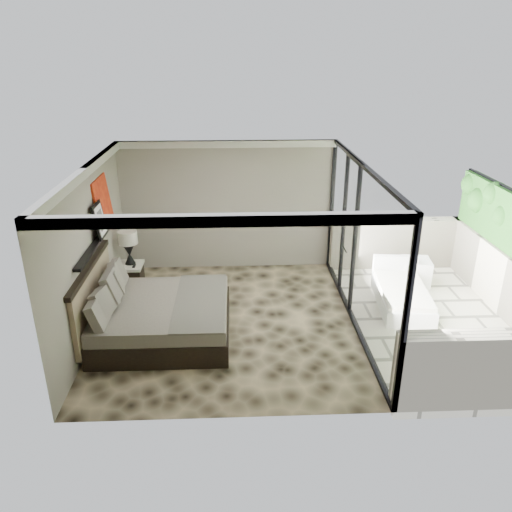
{
  "coord_description": "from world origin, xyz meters",
  "views": [
    {
      "loc": [
        0.16,
        -7.78,
        4.51
      ],
      "look_at": [
        0.52,
        0.4,
        1.11
      ],
      "focal_mm": 35.0,
      "sensor_mm": 36.0,
      "label": 1
    }
  ],
  "objects_px": {
    "table_lamp": "(128,243)",
    "lounger": "(402,294)",
    "ottoman": "(415,272)",
    "bed": "(157,315)",
    "nightstand": "(130,276)"
  },
  "relations": [
    {
      "from": "table_lamp",
      "to": "nightstand",
      "type": "bearing_deg",
      "value": -117.6
    },
    {
      "from": "table_lamp",
      "to": "ottoman",
      "type": "relative_size",
      "value": 1.26
    },
    {
      "from": "table_lamp",
      "to": "ottoman",
      "type": "height_order",
      "value": "table_lamp"
    },
    {
      "from": "nightstand",
      "to": "table_lamp",
      "type": "bearing_deg",
      "value": 59.73
    },
    {
      "from": "nightstand",
      "to": "lounger",
      "type": "xyz_separation_m",
      "value": [
        5.28,
        -0.95,
        -0.05
      ]
    },
    {
      "from": "bed",
      "to": "table_lamp",
      "type": "bearing_deg",
      "value": 112.31
    },
    {
      "from": "bed",
      "to": "nightstand",
      "type": "relative_size",
      "value": 4.25
    },
    {
      "from": "table_lamp",
      "to": "lounger",
      "type": "height_order",
      "value": "table_lamp"
    },
    {
      "from": "lounger",
      "to": "bed",
      "type": "bearing_deg",
      "value": -162.93
    },
    {
      "from": "lounger",
      "to": "table_lamp",
      "type": "bearing_deg",
      "value": 175.14
    },
    {
      "from": "bed",
      "to": "ottoman",
      "type": "bearing_deg",
      "value": 19.2
    },
    {
      "from": "bed",
      "to": "lounger",
      "type": "bearing_deg",
      "value": 11.16
    },
    {
      "from": "nightstand",
      "to": "ottoman",
      "type": "height_order",
      "value": "ottoman"
    },
    {
      "from": "table_lamp",
      "to": "ottoman",
      "type": "distance_m",
      "value": 5.85
    },
    {
      "from": "table_lamp",
      "to": "lounger",
      "type": "xyz_separation_m",
      "value": [
        5.25,
        -1.0,
        -0.75
      ]
    }
  ]
}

